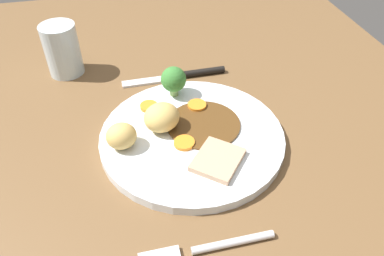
{
  "coord_description": "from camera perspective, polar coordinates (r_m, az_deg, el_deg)",
  "views": [
    {
      "loc": [
        -36.93,
        10.79,
        41.01
      ],
      "look_at": [
        1.98,
        2.07,
        6.0
      ],
      "focal_mm": 35.03,
      "sensor_mm": 36.0,
      "label": 1
    }
  ],
  "objects": [
    {
      "name": "dining_table",
      "position": [
        0.55,
        2.57,
        -4.31
      ],
      "size": [
        120.0,
        84.0,
        3.6
      ],
      "primitive_type": "cube",
      "color": "brown",
      "rests_on": "ground"
    },
    {
      "name": "dinner_plate",
      "position": [
        0.54,
        0.0,
        -1.35
      ],
      "size": [
        26.47,
        26.47,
        1.4
      ],
      "primitive_type": "cylinder",
      "color": "white",
      "rests_on": "dining_table"
    },
    {
      "name": "gravy_pool",
      "position": [
        0.55,
        1.49,
        0.55
      ],
      "size": [
        10.8,
        10.8,
        0.3
      ],
      "primitive_type": "cylinder",
      "color": "#563819",
      "rests_on": "dinner_plate"
    },
    {
      "name": "meat_slice_main",
      "position": [
        0.49,
        3.81,
        -4.86
      ],
      "size": [
        8.62,
        8.49,
        0.8
      ],
      "primitive_type": "cube",
      "rotation": [
        0.0,
        0.0,
        2.45
      ],
      "color": "tan",
      "rests_on": "dinner_plate"
    },
    {
      "name": "roast_potato_left",
      "position": [
        0.51,
        -10.71,
        -1.2
      ],
      "size": [
        4.07,
        4.38,
        3.63
      ],
      "primitive_type": "ellipsoid",
      "rotation": [
        0.0,
        0.0,
        0.05
      ],
      "color": "#D8B260",
      "rests_on": "dinner_plate"
    },
    {
      "name": "roast_potato_right",
      "position": [
        0.53,
        -4.64,
        1.63
      ],
      "size": [
        6.35,
        6.6,
        4.07
      ],
      "primitive_type": "ellipsoid",
      "rotation": [
        0.0,
        0.0,
        0.37
      ],
      "color": "#D8B260",
      "rests_on": "dinner_plate"
    },
    {
      "name": "carrot_coin_front",
      "position": [
        0.58,
        -6.57,
        3.3
      ],
      "size": [
        2.73,
        2.73,
        0.57
      ],
      "primitive_type": "cylinder",
      "color": "orange",
      "rests_on": "dinner_plate"
    },
    {
      "name": "carrot_coin_back",
      "position": [
        0.52,
        -1.25,
        -2.07
      ],
      "size": [
        2.93,
        2.93,
        0.51
      ],
      "primitive_type": "cylinder",
      "color": "orange",
      "rests_on": "dinner_plate"
    },
    {
      "name": "carrot_coin_side",
      "position": [
        0.58,
        0.56,
        3.39
      ],
      "size": [
        2.89,
        2.89,
        0.68
      ],
      "primitive_type": "cylinder",
      "color": "orange",
      "rests_on": "dinner_plate"
    },
    {
      "name": "broccoli_floret",
      "position": [
        0.59,
        -2.83,
        7.35
      ],
      "size": [
        4.04,
        4.04,
        4.95
      ],
      "color": "#8CB766",
      "rests_on": "dinner_plate"
    },
    {
      "name": "fork",
      "position": [
        0.43,
        1.75,
        -17.92
      ],
      "size": [
        2.05,
        15.26,
        0.9
      ],
      "rotation": [
        0.0,
        0.0,
        1.58
      ],
      "color": "silver",
      "rests_on": "dining_table"
    },
    {
      "name": "knife",
      "position": [
        0.67,
        -1.31,
        8.03
      ],
      "size": [
        1.92,
        18.53,
        1.2
      ],
      "rotation": [
        0.0,
        0.0,
        1.59
      ],
      "color": "black",
      "rests_on": "dining_table"
    },
    {
      "name": "water_glass",
      "position": [
        0.71,
        -19.15,
        11.19
      ],
      "size": [
        6.08,
        6.08,
        9.13
      ],
      "primitive_type": "cylinder",
      "color": "silver",
      "rests_on": "dining_table"
    }
  ]
}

